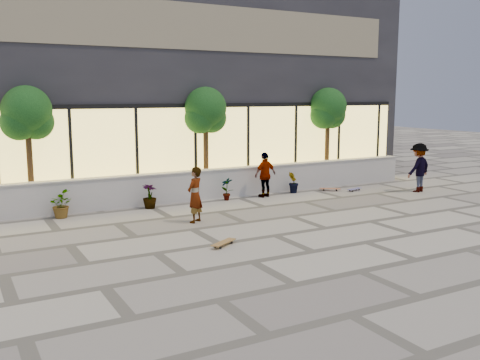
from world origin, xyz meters
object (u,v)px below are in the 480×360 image
skateboard_right_far (355,189)px  skateboard_right_near (330,189)px  tree_east (328,111)px  skateboard_center (224,243)px  skater_right_near (265,175)px  tree_midwest (27,116)px  skater_right_far (419,168)px  skater_center (195,195)px  tree_mideast (206,113)px

skateboard_right_far → skateboard_right_near: bearing=135.8°
tree_east → skateboard_center: (-7.99, -6.27, -2.90)m
tree_east → skateboard_right_near: (-1.00, -1.53, -2.91)m
tree_east → skater_right_near: tree_east is taller
skateboard_right_far → tree_midwest: bearing=155.0°
skater_right_far → skater_center: bearing=-8.3°
tree_midwest → skateboard_right_near: tree_midwest is taller
tree_mideast → skateboard_center: 7.34m
tree_midwest → skateboard_center: (3.51, -6.27, -2.90)m
skateboard_right_near → skateboard_right_far: skateboard_right_near is taller
skater_center → skater_right_near: 4.41m
tree_east → skater_center: size_ratio=2.44×
tree_mideast → skater_right_far: bearing=-24.0°
skateboard_center → skateboard_right_near: size_ratio=1.08×
skater_right_near → skateboard_right_far: skater_right_near is taller
skateboard_right_near → skateboard_right_far: size_ratio=1.03×
skater_right_near → skateboard_right_near: bearing=166.1°
skater_center → skateboard_center: size_ratio=1.94×
tree_mideast → skater_center: bearing=-119.5°
tree_mideast → tree_midwest: bearing=180.0°
skater_right_near → skateboard_center: 6.44m
tree_east → skateboard_right_near: size_ratio=5.12×
tree_midwest → skateboard_center: 7.75m
skateboard_right_near → skater_right_far: bearing=3.0°
tree_east → skater_center: tree_east is taller
tree_midwest → tree_east: bearing=0.0°
skater_right_far → skateboard_center: skater_right_far is taller
tree_mideast → tree_east: same height
skater_center → skateboard_center: skater_center is taller
tree_mideast → skater_center: tree_mideast is taller
tree_east → skater_center: bearing=-154.0°
skater_center → skateboard_center: (-0.39, -2.56, -0.72)m
tree_east → skater_right_far: tree_east is taller
tree_east → skateboard_center: bearing=-141.9°
tree_mideast → skateboard_right_far: size_ratio=5.30×
skater_center → skater_right_far: size_ratio=0.87×
tree_east → skateboard_center: 10.56m
tree_midwest → skateboard_right_far: bearing=-9.9°
skater_right_near → skateboard_center: size_ratio=1.95×
skateboard_center → skateboard_right_far: (7.81, 4.29, -0.01)m
tree_midwest → skater_right_near: 8.09m
skater_center → skater_right_far: (9.39, 0.45, 0.12)m
skateboard_right_near → tree_east: bearing=91.5°
skater_right_near → skater_right_far: skater_right_far is taller
tree_east → skater_right_far: (1.80, -3.26, -2.07)m
tree_midwest → skater_center: (3.91, -3.71, -2.18)m
tree_mideast → skateboard_right_near: tree_mideast is taller
skater_center → skateboard_center: 2.69m
tree_mideast → skateboard_right_far: 6.38m
skateboard_center → skater_right_near: bearing=18.8°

